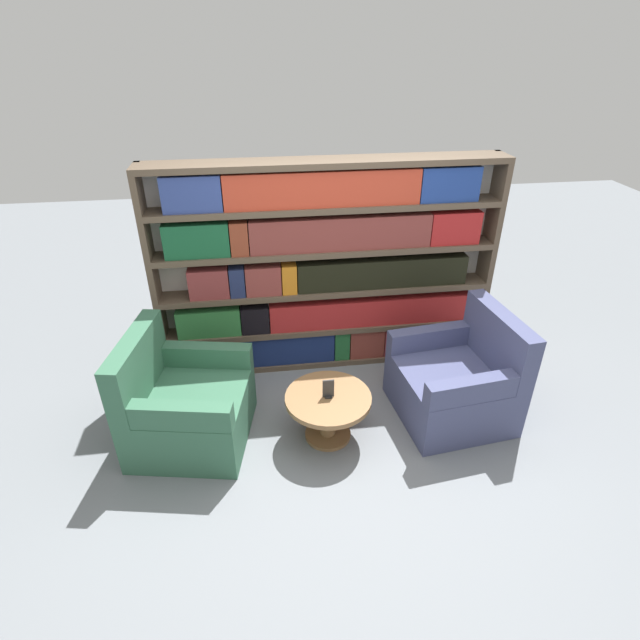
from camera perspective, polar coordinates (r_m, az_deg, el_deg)
name	(u,v)px	position (r m, az deg, el deg)	size (l,w,h in m)	color
ground_plane	(351,455)	(3.92, 3.54, -15.10)	(14.00, 14.00, 0.00)	slate
bookshelf	(327,270)	(4.43, 0.86, 5.71)	(2.99, 0.30, 1.90)	silver
armchair_left	(185,406)	(3.99, -15.18, -9.45)	(0.99, 1.00, 0.90)	#336047
armchair_right	(457,382)	(4.23, 15.39, -6.86)	(0.93, 0.94, 0.90)	#42476B
coffee_table	(328,408)	(3.87, 0.94, -10.00)	(0.66, 0.66, 0.39)	brown
table_sign	(328,390)	(3.76, 0.96, -7.97)	(0.09, 0.06, 0.15)	black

